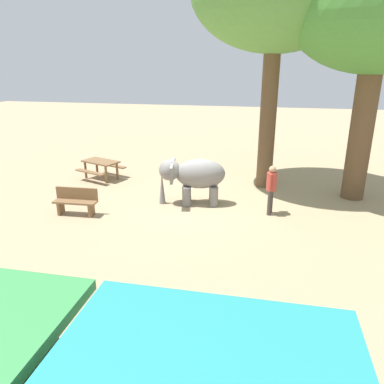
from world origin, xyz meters
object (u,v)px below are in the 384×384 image
person_handler (271,186)px  shade_tree_secondary (380,10)px  wooden_bench (76,201)px  picnic_table_near (101,165)px  elephant (193,176)px

person_handler → shade_tree_secondary: size_ratio=0.19×
wooden_bench → picnic_table_near: wooden_bench is taller
person_handler → picnic_table_near: size_ratio=0.84×
shade_tree_secondary → elephant: bearing=18.0°
person_handler → picnic_table_near: 7.42m
person_handler → wooden_bench: (6.13, 1.29, -0.48)m
wooden_bench → picnic_table_near: bearing=-79.6°
person_handler → wooden_bench: bearing=22.9°
person_handler → shade_tree_secondary: shade_tree_secondary is taller
picnic_table_near → wooden_bench: bearing=-56.1°
elephant → shade_tree_secondary: bearing=-172.5°
shade_tree_secondary → wooden_bench: (9.06, 3.52, -5.75)m
picnic_table_near → elephant: bearing=-4.2°
person_handler → picnic_table_near: person_handler is taller
wooden_bench → picnic_table_near: 3.86m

